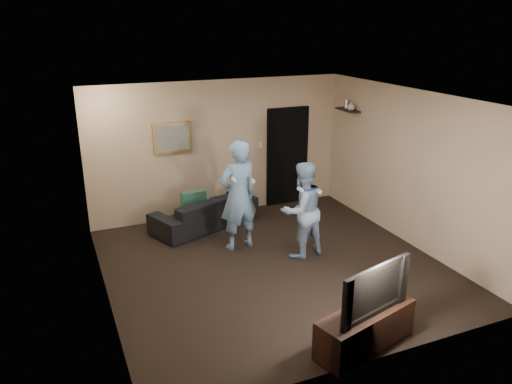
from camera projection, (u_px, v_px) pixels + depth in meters
name	position (u px, v px, depth m)	size (l,w,h in m)	color
ground	(273.00, 266.00, 7.79)	(5.00, 5.00, 0.00)	black
ceiling	(276.00, 99.00, 6.93)	(5.00, 5.00, 0.04)	silver
wall_back	(219.00, 149.00, 9.53)	(5.00, 0.04, 2.60)	tan
wall_front	(376.00, 258.00, 5.19)	(5.00, 0.04, 2.60)	tan
wall_left	(99.00, 211.00, 6.44)	(0.04, 5.00, 2.60)	tan
wall_right	(411.00, 168.00, 8.29)	(0.04, 5.00, 2.60)	tan
sofa	(205.00, 211.00, 9.20)	(2.02, 0.79, 0.59)	black
throw_pillow	(194.00, 203.00, 9.07)	(0.45, 0.14, 0.45)	#184A3A
painting_frame	(172.00, 138.00, 9.08)	(0.72, 0.05, 0.57)	olive
painting_canvas	(173.00, 138.00, 9.06)	(0.62, 0.01, 0.47)	slate
doorway	(287.00, 156.00, 10.14)	(0.90, 0.06, 2.00)	black
light_switch	(260.00, 145.00, 9.83)	(0.08, 0.02, 0.12)	silver
wall_shelf	(348.00, 110.00, 9.58)	(0.20, 0.60, 0.03)	black
shelf_vase	(351.00, 106.00, 9.46)	(0.16, 0.16, 0.16)	silver
shelf_figurine	(346.00, 104.00, 9.61)	(0.06, 0.06, 0.18)	#B9B9BE
tv_console	(365.00, 328.00, 5.79)	(1.31, 0.42, 0.47)	black
television	(369.00, 287.00, 5.61)	(1.08, 0.14, 0.62)	black
wii_player_left	(238.00, 196.00, 8.13)	(0.73, 0.56, 1.85)	#6A92B7
wii_player_right	(302.00, 210.00, 7.90)	(0.85, 0.71, 1.57)	#87A2C5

